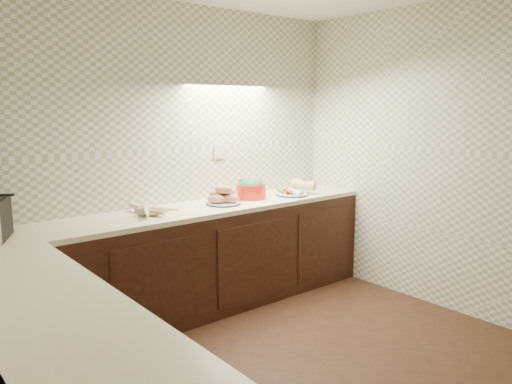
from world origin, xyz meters
TOP-DOWN VIEW (x-y plane):
  - room at (0.00, 0.00)m, footprint 3.60×3.60m
  - counter at (-0.68, 0.68)m, footprint 3.60×3.60m
  - parsnip_pile at (-0.30, 1.55)m, footprint 0.39×0.40m
  - sweet_potato_plate at (0.36, 1.48)m, footprint 0.31×0.30m
  - onion_bowl at (0.37, 1.62)m, footprint 0.13×0.13m
  - dutch_oven at (0.72, 1.54)m, footprint 0.34×0.31m
  - veg_plate at (1.19, 1.46)m, footprint 0.40×0.40m

SIDE VIEW (x-z plane):
  - counter at x=-0.68m, z-range 0.00..0.90m
  - parsnip_pile at x=-0.30m, z-range 0.89..0.97m
  - onion_bowl at x=0.37m, z-range 0.89..0.99m
  - veg_plate at x=1.19m, z-range 0.88..1.03m
  - sweet_potato_plate at x=0.36m, z-range 0.88..1.05m
  - dutch_oven at x=0.72m, z-range 0.90..1.09m
  - room at x=0.00m, z-range 0.33..2.93m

